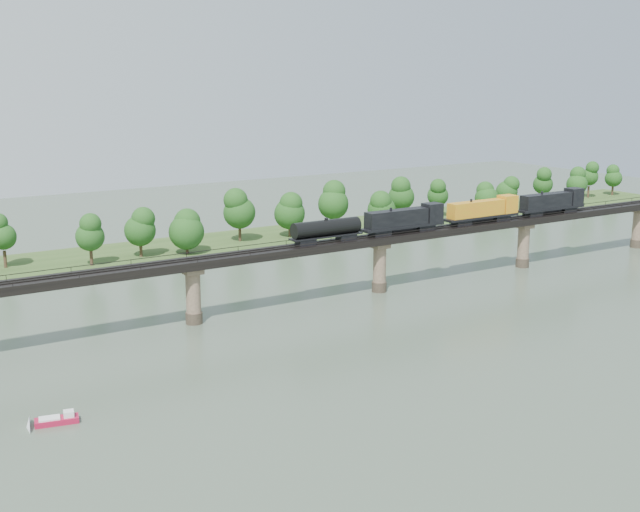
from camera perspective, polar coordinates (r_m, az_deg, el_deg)
ground at (r=139.63m, az=11.50°, el=-5.25°), size 400.00×400.00×0.00m
far_bank at (r=207.24m, az=-4.74°, el=1.11°), size 300.00×24.00×1.60m
bridge at (r=160.35m, az=4.26°, el=-0.65°), size 236.00×30.00×11.50m
bridge_superstructure at (r=159.00m, az=4.29°, el=1.57°), size 220.00×4.90×0.75m
far_treeline at (r=198.24m, az=-6.30°, el=2.90°), size 289.06×17.54×13.60m
freight_train at (r=170.90m, az=9.71°, el=2.98°), size 77.78×3.03×5.35m
motorboat at (r=107.36m, az=-18.17°, el=-11.00°), size 5.57×2.96×1.48m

